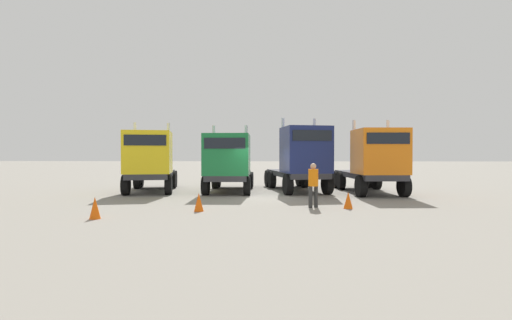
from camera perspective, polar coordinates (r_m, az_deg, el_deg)
ground at (r=17.84m, az=0.50°, el=-6.04°), size 200.00×200.00×0.00m
semi_truck_yellow at (r=20.76m, az=-16.77°, el=-0.11°), size 3.72×6.32×4.02m
semi_truck_green at (r=19.82m, az=-4.47°, el=-0.36°), size 2.70×6.09×3.85m
semi_truck_navy at (r=20.15m, az=7.34°, el=0.13°), size 3.84×6.71×4.26m
semi_truck_orange at (r=20.04m, az=18.59°, el=-0.15°), size 2.95×6.43×4.07m
visitor_in_hivis at (r=14.43m, az=9.26°, el=-3.51°), size 0.55×0.55×1.80m
traffic_cone_near at (r=14.52m, az=14.70°, el=-6.32°), size 0.36×0.36×0.67m
traffic_cone_mid at (r=12.99m, az=-24.63°, el=-7.04°), size 0.36×0.36×0.74m
traffic_cone_far at (r=13.56m, az=-9.24°, el=-6.75°), size 0.36×0.36×0.70m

